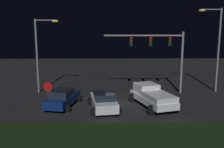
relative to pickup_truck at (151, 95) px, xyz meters
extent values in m
plane|color=black|center=(-2.79, 1.20, -1.00)|extent=(80.00, 80.00, 0.00)
cube|color=black|center=(-2.79, -7.29, -0.95)|extent=(21.52, 5.99, 0.10)
cube|color=silver|center=(0.05, -0.17, -0.32)|extent=(3.47, 5.75, 0.55)
cube|color=silver|center=(-0.29, 0.97, 0.38)|extent=(2.31, 2.35, 0.85)
cube|color=black|center=(-0.29, 0.97, 0.50)|extent=(2.12, 1.96, 0.51)
cube|color=silver|center=(0.36, -1.20, 0.18)|extent=(2.71, 3.45, 0.45)
cylinder|color=black|center=(-1.50, 1.40, -0.60)|extent=(0.80, 0.22, 0.80)
cylinder|color=black|center=(0.48, 1.99, -0.60)|extent=(0.80, 0.22, 0.80)
cylinder|color=black|center=(-0.38, -2.32, -0.60)|extent=(0.80, 0.22, 0.80)
cylinder|color=black|center=(1.59, -1.73, -0.60)|extent=(0.80, 0.22, 0.80)
cube|color=navy|center=(-7.78, 0.09, -0.39)|extent=(2.63, 4.67, 0.70)
cube|color=black|center=(-7.82, -0.16, 0.24)|extent=(1.96, 2.27, 0.55)
cylinder|color=black|center=(-8.38, 1.73, -0.68)|extent=(0.64, 0.22, 0.64)
cylinder|color=black|center=(-6.58, 1.37, -0.68)|extent=(0.64, 0.22, 0.64)
cylinder|color=black|center=(-8.97, -1.20, -0.68)|extent=(0.64, 0.22, 0.64)
cylinder|color=black|center=(-7.17, -1.56, -0.68)|extent=(0.64, 0.22, 0.64)
cube|color=silver|center=(-4.19, -0.87, -0.39)|extent=(2.48, 4.63, 0.70)
cube|color=black|center=(-4.15, -1.12, 0.24)|extent=(1.90, 2.23, 0.55)
cylinder|color=black|center=(-5.34, 0.45, -0.68)|extent=(0.64, 0.22, 0.64)
cylinder|color=black|center=(-3.52, 0.75, -0.68)|extent=(0.64, 0.22, 0.64)
cylinder|color=black|center=(-4.86, -2.50, -0.68)|extent=(0.64, 0.22, 0.64)
cylinder|color=black|center=(-3.04, -2.20, -0.68)|extent=(0.64, 0.22, 0.64)
cylinder|color=slate|center=(4.00, 4.58, 2.25)|extent=(0.24, 0.24, 6.50)
cylinder|color=slate|center=(-0.10, 4.58, 5.10)|extent=(8.20, 0.18, 0.18)
cube|color=black|center=(2.60, 4.58, 4.50)|extent=(0.32, 0.44, 0.95)
sphere|color=red|center=(2.60, 4.35, 4.80)|extent=(0.22, 0.22, 0.22)
sphere|color=#59380A|center=(2.60, 4.35, 4.50)|extent=(0.22, 0.22, 0.22)
sphere|color=#0C4719|center=(2.60, 4.35, 4.20)|extent=(0.22, 0.22, 0.22)
cube|color=black|center=(0.60, 4.58, 4.50)|extent=(0.32, 0.44, 0.95)
sphere|color=red|center=(0.60, 4.35, 4.80)|extent=(0.22, 0.22, 0.22)
sphere|color=#59380A|center=(0.60, 4.35, 4.50)|extent=(0.22, 0.22, 0.22)
sphere|color=#0C4719|center=(0.60, 4.35, 4.20)|extent=(0.22, 0.22, 0.22)
cube|color=black|center=(-1.40, 4.58, 4.50)|extent=(0.32, 0.44, 0.95)
sphere|color=red|center=(-1.40, 4.35, 4.80)|extent=(0.22, 0.22, 0.22)
sphere|color=#59380A|center=(-1.40, 4.35, 4.50)|extent=(0.22, 0.22, 0.22)
sphere|color=#0C4719|center=(-1.40, 4.35, 4.20)|extent=(0.22, 0.22, 0.22)
cylinder|color=slate|center=(-11.35, 5.16, 2.91)|extent=(0.20, 0.20, 7.82)
cylinder|color=slate|center=(-10.32, 5.16, 6.67)|extent=(2.07, 0.12, 0.12)
ellipsoid|color=#F9CC72|center=(-9.28, 5.16, 6.57)|extent=(0.70, 0.44, 0.30)
cylinder|color=slate|center=(8.11, 5.20, 3.47)|extent=(0.20, 0.20, 8.94)
cylinder|color=slate|center=(7.08, 5.20, 7.80)|extent=(2.05, 0.12, 0.12)
ellipsoid|color=#F9CC72|center=(6.06, 5.20, 7.70)|extent=(0.70, 0.44, 0.30)
cylinder|color=slate|center=(-8.89, -0.35, 0.10)|extent=(0.07, 0.07, 2.20)
cylinder|color=#B20C0F|center=(-8.89, -0.38, 0.85)|extent=(0.76, 0.03, 0.76)
camera|label=1|loc=(-3.81, -19.76, 5.21)|focal=37.44mm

